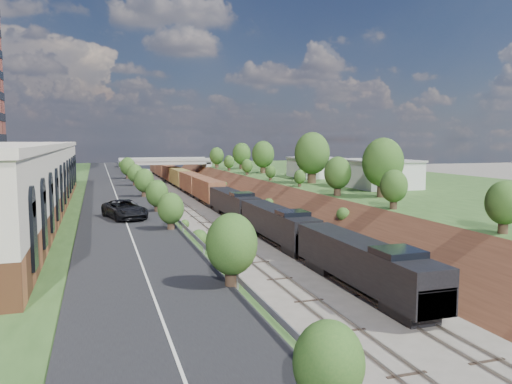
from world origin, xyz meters
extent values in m
cube|color=#315121|center=(33.00, 60.00, 2.50)|extent=(44.00, 180.00, 5.00)
cube|color=brown|center=(-11.00, 60.00, 0.00)|extent=(10.00, 180.00, 10.00)
cube|color=brown|center=(11.00, 60.00, 0.00)|extent=(10.00, 180.00, 10.00)
cube|color=gray|center=(-2.60, 60.00, 0.09)|extent=(1.58, 180.00, 0.18)
cube|color=gray|center=(2.60, 60.00, 0.09)|extent=(1.58, 180.00, 0.18)
cube|color=black|center=(-15.50, 60.00, 5.05)|extent=(8.00, 180.00, 0.10)
cube|color=#99999E|center=(-11.40, 60.00, 5.55)|extent=(0.06, 171.00, 0.30)
cube|color=gray|center=(-11.50, 122.00, 3.10)|extent=(1.50, 8.00, 6.20)
cube|color=gray|center=(11.50, 122.00, 3.10)|extent=(1.50, 8.00, 6.20)
cube|color=gray|center=(0.00, 122.00, 6.20)|extent=(24.00, 8.00, 1.00)
cube|color=gray|center=(0.00, 118.00, 7.00)|extent=(24.00, 0.30, 0.80)
cube|color=gray|center=(0.00, 126.00, 7.00)|extent=(24.00, 0.30, 0.80)
cube|color=silver|center=(23.50, 52.00, 7.00)|extent=(9.00, 12.00, 4.00)
cube|color=silver|center=(23.00, 74.00, 6.80)|extent=(8.00, 10.00, 3.60)
cylinder|color=#473323|center=(17.00, 40.00, 6.31)|extent=(1.30, 1.30, 2.62)
ellipsoid|color=#2B541D|center=(17.00, 40.00, 9.46)|extent=(5.25, 5.25, 6.30)
cylinder|color=#473323|center=(-11.80, 20.00, 5.61)|extent=(0.66, 0.66, 1.22)
ellipsoid|color=#2B541D|center=(-11.80, 20.00, 7.08)|extent=(2.45, 2.45, 2.94)
cube|color=black|center=(2.60, 13.20, 0.45)|extent=(2.40, 4.00, 0.90)
cube|color=black|center=(2.60, 19.80, 2.49)|extent=(3.20, 19.20, 3.18)
cube|color=black|center=(2.60, 11.70, 1.80)|extent=(2.94, 3.00, 1.80)
cube|color=silver|center=(2.60, 11.70, 2.80)|extent=(2.94, 3.00, 0.15)
cube|color=black|center=(2.60, 14.70, 4.10)|extent=(3.14, 3.10, 0.90)
cube|color=black|center=(2.60, 39.99, 2.49)|extent=(3.20, 19.20, 3.18)
cube|color=black|center=(2.60, 60.19, 2.49)|extent=(3.20, 19.20, 3.18)
cube|color=brown|center=(2.60, 121.78, 2.82)|extent=(3.20, 101.99, 3.84)
imported|color=black|center=(-15.48, 31.46, 5.96)|extent=(4.37, 6.70, 1.71)
camera|label=1|loc=(-17.83, -15.62, 12.34)|focal=35.00mm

